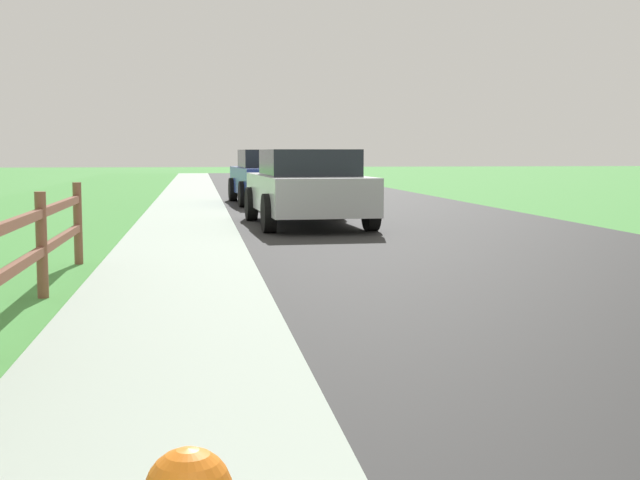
# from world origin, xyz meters

# --- Properties ---
(ground_plane) EXTENTS (120.00, 120.00, 0.00)m
(ground_plane) POSITION_xyz_m (0.00, 25.00, 0.00)
(ground_plane) COLOR #479341
(road_asphalt) EXTENTS (7.00, 66.00, 0.01)m
(road_asphalt) POSITION_xyz_m (3.50, 27.00, 0.00)
(road_asphalt) COLOR #292929
(road_asphalt) RESTS_ON ground
(curb_concrete) EXTENTS (6.00, 66.00, 0.01)m
(curb_concrete) POSITION_xyz_m (-3.00, 27.00, 0.00)
(curb_concrete) COLOR #A1B1A3
(curb_concrete) RESTS_ON ground
(grass_verge) EXTENTS (5.00, 66.00, 0.00)m
(grass_verge) POSITION_xyz_m (-4.50, 27.00, 0.01)
(grass_verge) COLOR #479341
(grass_verge) RESTS_ON ground
(parked_suv_silver) EXTENTS (2.29, 4.74, 1.50)m
(parked_suv_silver) POSITION_xyz_m (1.42, 16.78, 0.77)
(parked_suv_silver) COLOR #B7BABF
(parked_suv_silver) RESTS_ON ground
(parked_car_blue) EXTENTS (2.21, 4.75, 1.52)m
(parked_car_blue) POSITION_xyz_m (1.29, 24.16, 0.77)
(parked_car_blue) COLOR navy
(parked_car_blue) RESTS_ON ground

